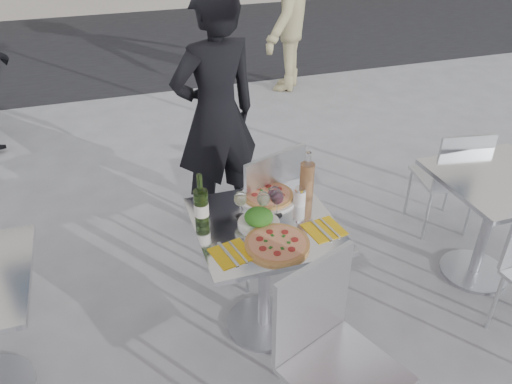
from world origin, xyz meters
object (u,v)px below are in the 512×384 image
object	(u,v)px
side_table_right	(493,207)
salad_plate	(259,218)
wine_bottle	(201,205)
wineglass_red_a	(277,198)
napkin_right	(324,229)
carafe	(307,180)
main_table	(264,254)
pizza_far	(268,196)
pizza_near	(277,244)
napkin_left	(232,253)
pedestrian_b	(286,12)
woman_diner	(216,116)
wineglass_red_b	(274,194)
wineglass_white_b	(263,200)
chair_far	(262,203)
wineglass_white_a	(240,199)
side_chair_rfar	(452,174)
chair_near	(329,346)
sugar_shaker	(300,196)

from	to	relation	value
side_table_right	salad_plate	xyz separation A→B (m)	(-1.53, 0.00, 0.25)
wine_bottle	wineglass_red_a	xyz separation A→B (m)	(0.39, -0.05, -0.00)
napkin_right	wine_bottle	bearing A→B (deg)	148.43
side_table_right	carafe	bearing A→B (deg)	172.90
main_table	pizza_far	xyz separation A→B (m)	(0.09, 0.21, 0.23)
pizza_near	napkin_left	world-z (taller)	pizza_near
napkin_left	pedestrian_b	bearing A→B (deg)	53.47
woman_diner	pizza_near	size ratio (longest dim) A/B	5.46
pedestrian_b	wineglass_red_b	distance (m)	3.89
pedestrian_b	pizza_near	bearing A→B (deg)	12.75
carafe	wineglass_white_b	size ratio (longest dim) A/B	1.84
woman_diner	wineglass_red_a	size ratio (longest dim) A/B	11.11
main_table	wineglass_red_a	xyz separation A→B (m)	(0.08, 0.05, 0.32)
main_table	chair_far	distance (m)	0.46
pizza_near	wineglass_white_b	bearing A→B (deg)	87.12
pedestrian_b	wineglass_white_a	bearing A→B (deg)	9.87
woman_diner	carafe	distance (m)	1.01
side_chair_rfar	napkin_right	world-z (taller)	side_chair_rfar
chair_far	carafe	world-z (taller)	carafe
wineglass_red_b	napkin_right	size ratio (longest dim) A/B	0.77
wineglass_red_a	wineglass_red_b	size ratio (longest dim) A/B	1.00
main_table	chair_far	world-z (taller)	chair_far
pedestrian_b	napkin_left	bearing A→B (deg)	9.87
side_table_right	pizza_near	xyz separation A→B (m)	(-1.50, -0.20, 0.22)
pizza_far	salad_plate	bearing A→B (deg)	-120.38
chair_far	chair_near	bearing A→B (deg)	65.91
wineglass_white_b	wineglass_red_b	xyz separation A→B (m)	(0.07, 0.03, 0.00)
pizza_near	wineglass_red_b	xyz separation A→B (m)	(0.08, 0.28, 0.10)
chair_far	woman_diner	world-z (taller)	woman_diner
pedestrian_b	sugar_shaker	size ratio (longest dim) A/B	17.33
woman_diner	wine_bottle	size ratio (longest dim) A/B	5.93
pedestrian_b	wineglass_red_b	world-z (taller)	pedestrian_b
chair_far	wine_bottle	world-z (taller)	wine_bottle
pizza_far	wineglass_red_b	size ratio (longest dim) A/B	2.02
carafe	wineglass_red_b	size ratio (longest dim) A/B	1.84
side_table_right	chair_far	xyz separation A→B (m)	(-1.36, 0.44, 0.03)
carafe	wineglass_white_b	world-z (taller)	carafe
sugar_shaker	wine_bottle	bearing A→B (deg)	-179.03
wineglass_white_b	napkin_left	xyz separation A→B (m)	(-0.24, -0.24, -0.11)
woman_diner	pizza_far	distance (m)	0.92
side_table_right	wineglass_red_a	size ratio (longest dim) A/B	4.76
side_chair_rfar	wineglass_red_a	xyz separation A→B (m)	(-1.48, -0.43, 0.36)
pizza_near	napkin_left	distance (m)	0.23
side_table_right	napkin_right	size ratio (longest dim) A/B	3.65
salad_plate	wineglass_white_b	world-z (taller)	wineglass_white_b
pizza_far	main_table	bearing A→B (deg)	-113.25
side_chair_rfar	wine_bottle	world-z (taller)	wine_bottle
salad_plate	wineglass_red_b	distance (m)	0.16
chair_far	chair_near	size ratio (longest dim) A/B	1.00
side_table_right	chair_far	size ratio (longest dim) A/B	0.78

